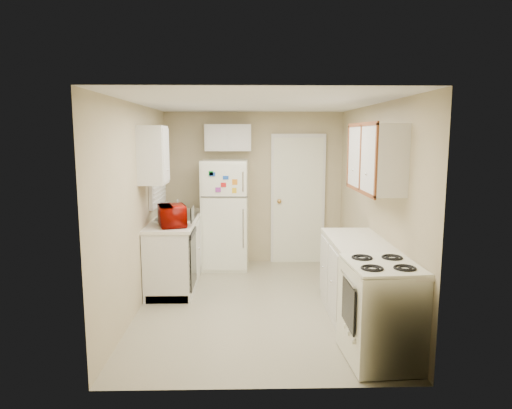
{
  "coord_description": "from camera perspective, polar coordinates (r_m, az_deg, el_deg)",
  "views": [
    {
      "loc": [
        -0.13,
        -5.33,
        2.04
      ],
      "look_at": [
        0.0,
        0.5,
        1.15
      ],
      "focal_mm": 32.0,
      "sensor_mm": 36.0,
      "label": 1
    }
  ],
  "objects": [
    {
      "name": "window_blinds",
      "position": [
        6.51,
        -12.21,
        4.61
      ],
      "size": [
        0.1,
        0.98,
        1.08
      ],
      "primitive_type": "cube",
      "color": "silver",
      "rests_on": "wall_left"
    },
    {
      "name": "floor",
      "position": [
        5.71,
        0.12,
        -12.26
      ],
      "size": [
        3.8,
        3.8,
        0.0
      ],
      "primitive_type": "plane",
      "color": "#B8B091",
      "rests_on": "ground"
    },
    {
      "name": "dishwasher",
      "position": [
        5.88,
        -7.93,
        -6.7
      ],
      "size": [
        0.03,
        0.58,
        0.72
      ],
      "primitive_type": "cube",
      "color": "black",
      "rests_on": "floor"
    },
    {
      "name": "wall_front",
      "position": [
        3.53,
        0.9,
        -5.07
      ],
      "size": [
        2.8,
        2.8,
        0.0
      ],
      "primitive_type": "plane",
      "color": "tan",
      "rests_on": "floor"
    },
    {
      "name": "right_counter",
      "position": [
        4.96,
        13.4,
        -10.28
      ],
      "size": [
        0.6,
        2.0,
        0.9
      ],
      "primitive_type": "cube",
      "color": "silver",
      "rests_on": "floor"
    },
    {
      "name": "wall_back",
      "position": [
        7.28,
        -0.25,
        2.05
      ],
      "size": [
        2.8,
        2.8,
        0.0
      ],
      "primitive_type": "plane",
      "color": "tan",
      "rests_on": "floor"
    },
    {
      "name": "interior_door",
      "position": [
        7.31,
        5.25,
        0.62
      ],
      "size": [
        0.86,
        0.06,
        2.08
      ],
      "primitive_type": "cube",
      "color": "white",
      "rests_on": "floor"
    },
    {
      "name": "upper_cabinet_right",
      "position": [
        5.03,
        14.73,
        5.66
      ],
      "size": [
        0.3,
        1.2,
        0.7
      ],
      "primitive_type": "cube",
      "color": "silver",
      "rests_on": "wall_right"
    },
    {
      "name": "refrigerator",
      "position": [
        7.03,
        -3.84,
        -1.22
      ],
      "size": [
        0.71,
        0.69,
        1.67
      ],
      "primitive_type": "cube",
      "rotation": [
        0.0,
        0.0,
        -0.04
      ],
      "color": "white",
      "rests_on": "floor"
    },
    {
      "name": "sink",
      "position": [
        6.56,
        -9.77,
        -1.81
      ],
      "size": [
        0.54,
        0.74,
        0.16
      ],
      "primitive_type": "cube",
      "color": "gray",
      "rests_on": "left_counter"
    },
    {
      "name": "wall_right",
      "position": [
        5.61,
        14.57,
        -0.21
      ],
      "size": [
        3.8,
        3.8,
        0.0
      ],
      "primitive_type": "plane",
      "color": "tan",
      "rests_on": "floor"
    },
    {
      "name": "upper_cabinet_left",
      "position": [
        5.66,
        -12.75,
        6.04
      ],
      "size": [
        0.3,
        0.45,
        0.7
      ],
      "primitive_type": "cube",
      "color": "silver",
      "rests_on": "wall_left"
    },
    {
      "name": "microwave",
      "position": [
        5.85,
        -10.4,
        -1.2
      ],
      "size": [
        0.53,
        0.39,
        0.31
      ],
      "primitive_type": "imported",
      "rotation": [
        0.0,
        0.0,
        1.86
      ],
      "color": "#800700",
      "rests_on": "left_counter"
    },
    {
      "name": "wall_left",
      "position": [
        5.54,
        -14.51,
        -0.32
      ],
      "size": [
        3.8,
        3.8,
        0.0
      ],
      "primitive_type": "plane",
      "color": "tan",
      "rests_on": "floor"
    },
    {
      "name": "cabinet_over_fridge",
      "position": [
        7.08,
        -3.51,
        8.34
      ],
      "size": [
        0.7,
        0.3,
        0.4
      ],
      "primitive_type": "cube",
      "color": "silver",
      "rests_on": "wall_back"
    },
    {
      "name": "ceiling",
      "position": [
        5.34,
        0.13,
        12.54
      ],
      "size": [
        3.8,
        3.8,
        0.0
      ],
      "primitive_type": "plane",
      "color": "white",
      "rests_on": "floor"
    },
    {
      "name": "soap_bottle",
      "position": [
        6.78,
        -9.76,
        -0.27
      ],
      "size": [
        0.1,
        0.1,
        0.21
      ],
      "primitive_type": "imported",
      "rotation": [
        0.0,
        0.0,
        -0.07
      ],
      "color": "silver",
      "rests_on": "left_counter"
    },
    {
      "name": "left_counter",
      "position": [
        6.5,
        -9.87,
        -5.61
      ],
      "size": [
        0.6,
        1.8,
        0.9
      ],
      "primitive_type": "cube",
      "color": "silver",
      "rests_on": "floor"
    },
    {
      "name": "stove",
      "position": [
        4.37,
        15.29,
        -13.02
      ],
      "size": [
        0.64,
        0.77,
        0.89
      ],
      "primitive_type": "cube",
      "rotation": [
        0.0,
        0.0,
        0.06
      ],
      "color": "white",
      "rests_on": "floor"
    }
  ]
}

